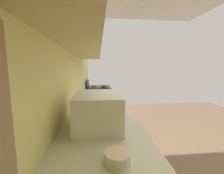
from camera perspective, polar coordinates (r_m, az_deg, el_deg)
ground_plane at (r=2.55m, az=24.37°, el=-25.67°), size 6.67×6.67×0.00m
wall_back at (r=1.87m, az=-16.77°, el=6.94°), size 4.29×0.12×2.73m
counter_run at (r=1.71m, az=-4.66°, el=-24.98°), size 3.37×0.66×0.91m
upper_cabinets at (r=1.53m, az=-11.56°, el=26.36°), size 2.67×0.33×0.63m
oven_range at (r=3.59m, az=-5.41°, el=-7.12°), size 0.70×0.61×1.09m
microwave at (r=1.15m, az=-5.59°, el=-9.23°), size 0.49×0.36×0.27m
bowl at (r=0.77m, az=2.30°, el=-26.53°), size 0.13×0.13×0.05m
kettle at (r=2.35m, az=-3.29°, el=-1.83°), size 0.19×0.14×0.19m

